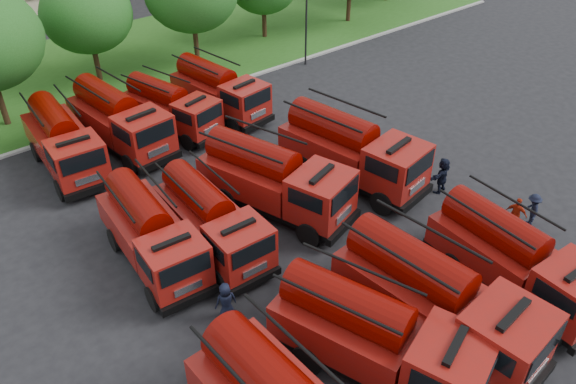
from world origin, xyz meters
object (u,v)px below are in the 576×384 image
fire_truck_9 (119,120)px  firefighter_2 (512,228)px  fire_truck_3 (514,258)px  firefighter_5 (439,191)px  fire_truck_4 (151,233)px  fire_truck_6 (274,179)px  fire_truck_7 (351,150)px  firefighter_3 (528,224)px  fire_truck_10 (171,108)px  fire_truck_5 (211,220)px  firefighter_4 (227,318)px  fire_truck_11 (219,90)px  fire_truck_1 (376,337)px  fire_truck_8 (63,142)px  fire_truck_2 (436,299)px

fire_truck_9 → firefighter_2: bearing=-65.3°
fire_truck_3 → firefighter_5: fire_truck_3 is taller
fire_truck_4 → fire_truck_9: size_ratio=0.91×
fire_truck_6 → firefighter_2: bearing=-63.0°
fire_truck_7 → firefighter_5: (2.85, -3.60, -1.81)m
firefighter_3 → fire_truck_10: bearing=-106.7°
fire_truck_5 → firefighter_4: (-1.83, -3.75, -1.55)m
fire_truck_5 → firefighter_3: fire_truck_5 is taller
fire_truck_11 → firefighter_3: (5.01, -18.28, -1.59)m
fire_truck_6 → firefighter_3: 12.04m
fire_truck_4 → firefighter_5: (13.64, -4.36, -1.58)m
fire_truck_1 → firefighter_3: size_ratio=4.72×
fire_truck_7 → fire_truck_9: (-7.58, 10.48, -0.09)m
fire_truck_5 → fire_truck_9: fire_truck_9 is taller
firefighter_2 → fire_truck_8: bearing=22.7°
fire_truck_9 → fire_truck_2: bearing=-87.8°
fire_truck_3 → firefighter_4: 11.38m
fire_truck_5 → firefighter_3: size_ratio=4.09×
fire_truck_1 → fire_truck_7: 11.78m
fire_truck_10 → fire_truck_11: bearing=-14.7°
fire_truck_4 → firefighter_2: fire_truck_4 is taller
firefighter_3 → firefighter_5: firefighter_5 is taller
fire_truck_7 → fire_truck_6: bearing=165.1°
fire_truck_1 → fire_truck_6: bearing=54.3°
fire_truck_7 → fire_truck_8: 14.90m
fire_truck_5 → fire_truck_11: size_ratio=0.95×
fire_truck_3 → firefighter_4: size_ratio=4.23×
fire_truck_4 → fire_truck_10: bearing=61.4°
fire_truck_5 → firefighter_3: bearing=-30.2°
fire_truck_2 → firefighter_2: (7.89, 1.57, -1.82)m
fire_truck_2 → fire_truck_7: size_ratio=0.99×
fire_truck_1 → fire_truck_9: 19.46m
fire_truck_5 → fire_truck_10: fire_truck_5 is taller
fire_truck_1 → firefighter_4: (-2.58, 5.17, -1.71)m
fire_truck_9 → fire_truck_4: bearing=-114.1°
fire_truck_7 → fire_truck_8: fire_truck_7 is taller
fire_truck_8 → fire_truck_9: bearing=8.6°
fire_truck_3 → fire_truck_1: bearing=178.3°
firefighter_3 → fire_truck_3: bearing=-20.2°
fire_truck_10 → firefighter_2: fire_truck_10 is taller
fire_truck_1 → fire_truck_3: fire_truck_1 is taller
fire_truck_2 → fire_truck_9: (-2.77, 19.66, -0.10)m
fire_truck_4 → fire_truck_5: 2.55m
firefighter_2 → firefighter_4: (-13.29, 3.80, 0.00)m
fire_truck_2 → fire_truck_3: 4.26m
fire_truck_7 → firefighter_4: bearing=-168.9°
fire_truck_9 → fire_truck_10: size_ratio=1.13×
fire_truck_7 → fire_truck_1: bearing=-139.7°
fire_truck_3 → firefighter_3: bearing=24.8°
fire_truck_1 → fire_truck_4: fire_truck_1 is taller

